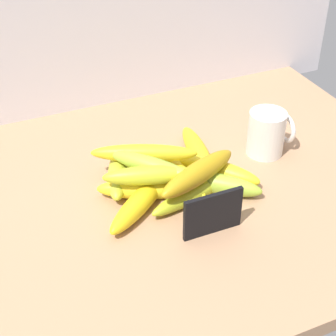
{
  "coord_description": "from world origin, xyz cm",
  "views": [
    {
      "loc": [
        -31.29,
        -75.27,
        67.82
      ],
      "look_at": [
        1.76,
        0.71,
        8.0
      ],
      "focal_mm": 57.55,
      "sensor_mm": 36.0,
      "label": 1
    }
  ],
  "objects_px": {
    "banana_2": "(140,202)",
    "banana_8": "(178,171)",
    "banana_7": "(147,189)",
    "banana_0": "(216,170)",
    "banana_10": "(144,153)",
    "coffee_mug": "(268,133)",
    "banana_6": "(195,193)",
    "banana_12": "(151,166)",
    "banana_1": "(216,183)",
    "banana_9": "(149,168)",
    "banana_13": "(149,175)",
    "banana_11": "(198,173)",
    "banana_5": "(156,178)",
    "banana_4": "(119,172)",
    "chalkboard_sign": "(213,215)",
    "banana_3": "(198,151)"
  },
  "relations": [
    {
      "from": "banana_7",
      "to": "banana_13",
      "type": "relative_size",
      "value": 1.09
    },
    {
      "from": "banana_7",
      "to": "banana_0",
      "type": "bearing_deg",
      "value": 0.77
    },
    {
      "from": "banana_2",
      "to": "banana_4",
      "type": "distance_m",
      "value": 0.1
    },
    {
      "from": "banana_11",
      "to": "banana_13",
      "type": "height_order",
      "value": "banana_13"
    },
    {
      "from": "banana_4",
      "to": "banana_7",
      "type": "xyz_separation_m",
      "value": [
        0.03,
        -0.07,
        -0.0
      ]
    },
    {
      "from": "banana_0",
      "to": "banana_11",
      "type": "relative_size",
      "value": 0.96
    },
    {
      "from": "banana_0",
      "to": "banana_3",
      "type": "bearing_deg",
      "value": 91.7
    },
    {
      "from": "banana_4",
      "to": "banana_12",
      "type": "height_order",
      "value": "banana_12"
    },
    {
      "from": "banana_0",
      "to": "banana_12",
      "type": "bearing_deg",
      "value": 174.32
    },
    {
      "from": "coffee_mug",
      "to": "banana_7",
      "type": "distance_m",
      "value": 0.3
    },
    {
      "from": "banana_2",
      "to": "banana_8",
      "type": "bearing_deg",
      "value": 31.5
    },
    {
      "from": "banana_5",
      "to": "banana_7",
      "type": "height_order",
      "value": "banana_5"
    },
    {
      "from": "banana_10",
      "to": "banana_7",
      "type": "bearing_deg",
      "value": -107.84
    },
    {
      "from": "banana_7",
      "to": "banana_9",
      "type": "xyz_separation_m",
      "value": [
        0.03,
        0.06,
        -0.0
      ]
    },
    {
      "from": "banana_10",
      "to": "banana_11",
      "type": "relative_size",
      "value": 1.08
    },
    {
      "from": "chalkboard_sign",
      "to": "banana_2",
      "type": "distance_m",
      "value": 0.14
    },
    {
      "from": "banana_3",
      "to": "banana_0",
      "type": "bearing_deg",
      "value": -88.3
    },
    {
      "from": "banana_8",
      "to": "banana_11",
      "type": "bearing_deg",
      "value": -83.04
    },
    {
      "from": "chalkboard_sign",
      "to": "banana_10",
      "type": "distance_m",
      "value": 0.2
    },
    {
      "from": "coffee_mug",
      "to": "banana_8",
      "type": "distance_m",
      "value": 0.21
    },
    {
      "from": "banana_4",
      "to": "banana_10",
      "type": "xyz_separation_m",
      "value": [
        0.05,
        -0.01,
        0.04
      ]
    },
    {
      "from": "banana_2",
      "to": "banana_9",
      "type": "height_order",
      "value": "same"
    },
    {
      "from": "banana_8",
      "to": "banana_9",
      "type": "height_order",
      "value": "banana_9"
    },
    {
      "from": "banana_5",
      "to": "banana_7",
      "type": "distance_m",
      "value": 0.04
    },
    {
      "from": "banana_6",
      "to": "banana_12",
      "type": "height_order",
      "value": "banana_12"
    },
    {
      "from": "banana_0",
      "to": "chalkboard_sign",
      "type": "bearing_deg",
      "value": -119.8
    },
    {
      "from": "banana_0",
      "to": "banana_10",
      "type": "relative_size",
      "value": 0.88
    },
    {
      "from": "banana_6",
      "to": "banana_7",
      "type": "relative_size",
      "value": 1.09
    },
    {
      "from": "banana_10",
      "to": "banana_3",
      "type": "bearing_deg",
      "value": 6.81
    },
    {
      "from": "banana_2",
      "to": "banana_7",
      "type": "xyz_separation_m",
      "value": [
        0.02,
        0.03,
        0.0
      ]
    },
    {
      "from": "banana_6",
      "to": "banana_10",
      "type": "height_order",
      "value": "banana_10"
    },
    {
      "from": "banana_5",
      "to": "banana_8",
      "type": "xyz_separation_m",
      "value": [
        0.05,
        0.01,
        -0.01
      ]
    },
    {
      "from": "banana_10",
      "to": "banana_0",
      "type": "bearing_deg",
      "value": -25.3
    },
    {
      "from": "banana_12",
      "to": "banana_5",
      "type": "bearing_deg",
      "value": 36.43
    },
    {
      "from": "banana_13",
      "to": "banana_8",
      "type": "bearing_deg",
      "value": 29.33
    },
    {
      "from": "banana_8",
      "to": "banana_7",
      "type": "bearing_deg",
      "value": -156.92
    },
    {
      "from": "chalkboard_sign",
      "to": "banana_3",
      "type": "bearing_deg",
      "value": 70.26
    },
    {
      "from": "banana_2",
      "to": "banana_5",
      "type": "bearing_deg",
      "value": 45.72
    },
    {
      "from": "banana_1",
      "to": "banana_9",
      "type": "distance_m",
      "value": 0.14
    },
    {
      "from": "banana_10",
      "to": "banana_11",
      "type": "distance_m",
      "value": 0.12
    },
    {
      "from": "banana_7",
      "to": "banana_13",
      "type": "distance_m",
      "value": 0.04
    },
    {
      "from": "banana_9",
      "to": "chalkboard_sign",
      "type": "bearing_deg",
      "value": -78.62
    },
    {
      "from": "banana_0",
      "to": "banana_11",
      "type": "distance_m",
      "value": 0.08
    },
    {
      "from": "banana_8",
      "to": "banana_13",
      "type": "bearing_deg",
      "value": -150.67
    },
    {
      "from": "banana_10",
      "to": "banana_4",
      "type": "bearing_deg",
      "value": 169.8
    },
    {
      "from": "banana_4",
      "to": "banana_9",
      "type": "height_order",
      "value": "banana_4"
    },
    {
      "from": "banana_2",
      "to": "banana_9",
      "type": "distance_m",
      "value": 0.11
    },
    {
      "from": "banana_0",
      "to": "banana_13",
      "type": "bearing_deg",
      "value": -175.33
    },
    {
      "from": "banana_7",
      "to": "banana_10",
      "type": "xyz_separation_m",
      "value": [
        0.02,
        0.06,
        0.04
      ]
    },
    {
      "from": "chalkboard_sign",
      "to": "banana_6",
      "type": "height_order",
      "value": "chalkboard_sign"
    }
  ]
}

